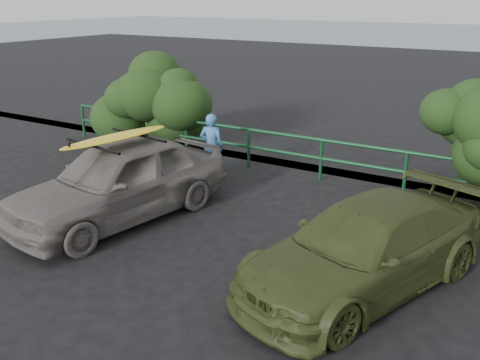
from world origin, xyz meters
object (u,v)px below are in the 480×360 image
at_px(sedan, 119,181).
at_px(surfboard, 116,137).
at_px(guardrail, 283,153).
at_px(olive_vehicle, 365,248).
at_px(man, 212,146).

relative_size(sedan, surfboard, 1.91).
distance_m(guardrail, olive_vehicle, 5.55).
bearing_deg(olive_vehicle, surfboard, -160.86).
xyz_separation_m(sedan, man, (0.14, 3.01, 0.01)).
bearing_deg(sedan, surfboard, -80.77).
distance_m(sedan, olive_vehicle, 5.02).
distance_m(guardrail, man, 1.81).
relative_size(guardrail, sedan, 3.01).
bearing_deg(sedan, olive_vehicle, 8.44).
xyz_separation_m(guardrail, man, (-1.33, -1.20, 0.28)).
bearing_deg(olive_vehicle, guardrail, 149.56).
xyz_separation_m(guardrail, surfboard, (-1.48, -4.21, 1.15)).
distance_m(olive_vehicle, man, 5.77).
xyz_separation_m(olive_vehicle, man, (-4.87, 3.08, 0.14)).
xyz_separation_m(guardrail, sedan, (-1.48, -4.21, 0.27)).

